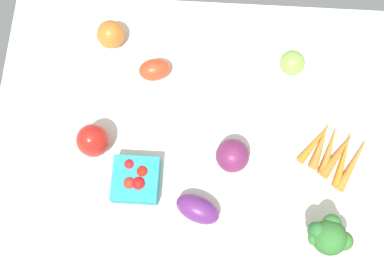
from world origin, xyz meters
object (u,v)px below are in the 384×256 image
(broccoli_head, at_px, (328,236))
(bell_pepper_red, at_px, (93,141))
(heirloom_tomato_orange, at_px, (111,34))
(eggplant, at_px, (198,209))
(carrot_bunch, at_px, (335,152))
(heirloom_tomato_green, at_px, (292,63))
(red_onion_near_basket, at_px, (232,156))
(roma_tomato, at_px, (154,70))
(berry_basket, at_px, (136,180))

(broccoli_head, bearing_deg, bell_pepper_red, -19.34)
(heirloom_tomato_orange, relative_size, eggplant, 0.68)
(carrot_bunch, relative_size, eggplant, 1.75)
(heirloom_tomato_green, xyz_separation_m, broccoli_head, (-0.07, 0.45, 0.05))
(heirloom_tomato_orange, bearing_deg, red_onion_near_basket, 136.87)
(heirloom_tomato_orange, bearing_deg, eggplant, 119.83)
(bell_pepper_red, bearing_deg, carrot_bunch, -178.67)
(heirloom_tomato_green, height_order, red_onion_near_basket, red_onion_near_basket)
(roma_tomato, xyz_separation_m, carrot_bunch, (-0.47, 0.19, -0.02))
(carrot_bunch, bearing_deg, berry_basket, 11.55)
(broccoli_head, distance_m, berry_basket, 0.47)
(bell_pepper_red, xyz_separation_m, eggplant, (-0.27, 0.15, -0.02))
(bell_pepper_red, distance_m, berry_basket, 0.14)
(broccoli_head, xyz_separation_m, heirloom_tomato_orange, (0.56, -0.50, -0.04))
(red_onion_near_basket, relative_size, berry_basket, 0.74)
(roma_tomato, distance_m, heirloom_tomato_orange, 0.15)
(heirloom_tomato_green, bearing_deg, broccoli_head, 98.96)
(red_onion_near_basket, bearing_deg, roma_tomato, -46.48)
(carrot_bunch, bearing_deg, heirloom_tomato_green, -64.38)
(carrot_bunch, height_order, berry_basket, berry_basket)
(bell_pepper_red, bearing_deg, roma_tomato, -122.90)
(carrot_bunch, relative_size, berry_basket, 1.71)
(red_onion_near_basket, distance_m, eggplant, 0.16)
(roma_tomato, relative_size, heirloom_tomato_orange, 1.10)
(red_onion_near_basket, distance_m, broccoli_head, 0.29)
(carrot_bunch, bearing_deg, red_onion_near_basket, 6.68)
(broccoli_head, relative_size, eggplant, 1.13)
(eggplant, xyz_separation_m, berry_basket, (0.16, -0.06, -0.00))
(red_onion_near_basket, relative_size, heirloom_tomato_orange, 1.11)
(red_onion_near_basket, xyz_separation_m, berry_basket, (0.24, 0.07, -0.01))
(bell_pepper_red, bearing_deg, broccoli_head, 160.66)
(roma_tomato, xyz_separation_m, heirloom_tomato_green, (-0.36, -0.04, 0.00))
(roma_tomato, distance_m, berry_basket, 0.30)
(red_onion_near_basket, height_order, eggplant, red_onion_near_basket)
(roma_tomato, relative_size, eggplant, 0.75)
(berry_basket, bearing_deg, carrot_bunch, -168.45)
(bell_pepper_red, height_order, heirloom_tomato_orange, bell_pepper_red)
(roma_tomato, distance_m, eggplant, 0.38)
(roma_tomato, relative_size, heirloom_tomato_green, 1.25)
(broccoli_head, height_order, heirloom_tomato_orange, broccoli_head)
(eggplant, bearing_deg, heirloom_tomato_green, -98.93)
(heirloom_tomato_green, bearing_deg, bell_pepper_red, 26.25)
(heirloom_tomato_green, bearing_deg, eggplant, 59.92)
(berry_basket, bearing_deg, heirloom_tomato_green, -139.21)
(roma_tomato, bearing_deg, bell_pepper_red, -135.86)
(roma_tomato, distance_m, heirloom_tomato_green, 0.37)
(bell_pepper_red, relative_size, heirloom_tomato_green, 1.53)
(heirloom_tomato_green, xyz_separation_m, berry_basket, (0.39, 0.33, -0.01))
(roma_tomato, height_order, berry_basket, berry_basket)
(heirloom_tomato_green, distance_m, heirloom_tomato_orange, 0.49)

